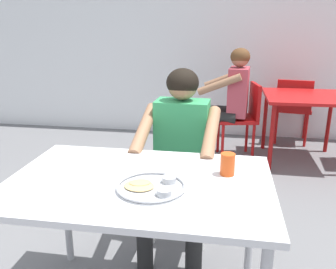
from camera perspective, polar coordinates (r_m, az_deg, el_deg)
The scene contains 10 objects.
back_wall at distance 4.78m, azimuth 5.58°, elevation 20.32°, with size 12.00×0.12×3.40m, color white.
table_foreground at distance 1.71m, azimuth -4.59°, elevation -9.55°, with size 1.23×0.81×0.75m.
thali_tray at distance 1.58m, azimuth -2.64°, elevation -8.31°, with size 0.31×0.31×0.03m.
drinking_cup at distance 1.73m, azimuth 9.53°, elevation -4.61°, with size 0.07×0.07×0.11m.
chair_foreground at distance 2.54m, azimuth 2.67°, elevation -4.75°, with size 0.44×0.46×0.86m.
diner_foreground at distance 2.26m, azimuth 1.82°, elevation -1.87°, with size 0.51×0.57×1.19m.
table_background_red at distance 4.03m, azimuth 21.13°, elevation 4.61°, with size 0.84×0.82×0.73m.
chair_red_left at distance 4.01m, azimuth 11.98°, elevation 3.15°, with size 0.48×0.45×0.83m.
chair_red_far at distance 4.65m, azimuth 19.40°, elevation 4.38°, with size 0.49×0.48×0.81m.
patron_background at distance 3.93m, azimuth 9.84°, elevation 6.46°, with size 0.58×0.53×1.21m.
Camera 1 is at (0.34, -1.46, 1.45)m, focal length 38.04 mm.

